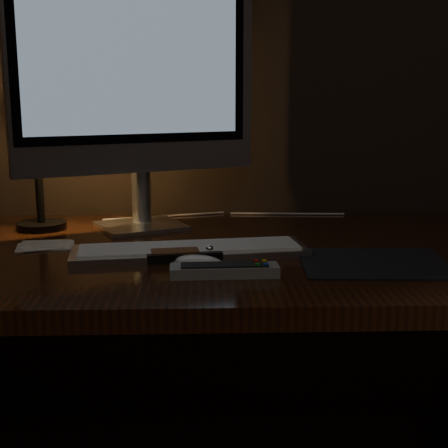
{
  "coord_description": "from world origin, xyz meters",
  "views": [
    {
      "loc": [
        0.01,
        0.6,
        1.06
      ],
      "look_at": [
        0.05,
        1.73,
        0.83
      ],
      "focal_mm": 50.0,
      "sensor_mm": 36.0,
      "label": 1
    }
  ],
  "objects_px": {
    "monitor": "(137,73)",
    "keyboard": "(190,250)",
    "mouse": "(199,264)",
    "desk_lamp": "(43,119)",
    "desk": "(197,296)",
    "tv_remote": "(224,270)",
    "media_remote": "(184,255)"
  },
  "relations": [
    {
      "from": "monitor",
      "to": "keyboard",
      "type": "bearing_deg",
      "value": -89.33
    },
    {
      "from": "mouse",
      "to": "desk_lamp",
      "type": "bearing_deg",
      "value": 159.22
    },
    {
      "from": "desk",
      "to": "tv_remote",
      "type": "distance_m",
      "value": 0.31
    },
    {
      "from": "desk",
      "to": "desk_lamp",
      "type": "relative_size",
      "value": 4.16
    },
    {
      "from": "keyboard",
      "to": "mouse",
      "type": "xyz_separation_m",
      "value": [
        0.02,
        -0.11,
        -0.0
      ]
    },
    {
      "from": "tv_remote",
      "to": "desk",
      "type": "bearing_deg",
      "value": 98.46
    },
    {
      "from": "monitor",
      "to": "desk_lamp",
      "type": "height_order",
      "value": "monitor"
    },
    {
      "from": "tv_remote",
      "to": "desk_lamp",
      "type": "distance_m",
      "value": 0.6
    },
    {
      "from": "monitor",
      "to": "keyboard",
      "type": "relative_size",
      "value": 1.3
    },
    {
      "from": "desk",
      "to": "mouse",
      "type": "bearing_deg",
      "value": -88.51
    },
    {
      "from": "desk",
      "to": "mouse",
      "type": "distance_m",
      "value": 0.27
    },
    {
      "from": "desk",
      "to": "media_remote",
      "type": "xyz_separation_m",
      "value": [
        -0.02,
        -0.16,
        0.14
      ]
    },
    {
      "from": "keyboard",
      "to": "tv_remote",
      "type": "bearing_deg",
      "value": -75.4
    },
    {
      "from": "media_remote",
      "to": "desk_lamp",
      "type": "xyz_separation_m",
      "value": [
        -0.32,
        0.26,
        0.25
      ]
    },
    {
      "from": "desk",
      "to": "tv_remote",
      "type": "relative_size",
      "value": 8.32
    },
    {
      "from": "monitor",
      "to": "tv_remote",
      "type": "bearing_deg",
      "value": -90.59
    },
    {
      "from": "keyboard",
      "to": "media_remote",
      "type": "distance_m",
      "value": 0.04
    },
    {
      "from": "desk",
      "to": "desk_lamp",
      "type": "height_order",
      "value": "desk_lamp"
    },
    {
      "from": "keyboard",
      "to": "tv_remote",
      "type": "relative_size",
      "value": 2.43
    },
    {
      "from": "desk",
      "to": "media_remote",
      "type": "relative_size",
      "value": 10.68
    },
    {
      "from": "tv_remote",
      "to": "desk_lamp",
      "type": "xyz_separation_m",
      "value": [
        -0.39,
        0.37,
        0.25
      ]
    },
    {
      "from": "media_remote",
      "to": "tv_remote",
      "type": "xyz_separation_m",
      "value": [
        0.07,
        -0.11,
        0.0
      ]
    },
    {
      "from": "media_remote",
      "to": "desk_lamp",
      "type": "relative_size",
      "value": 0.39
    },
    {
      "from": "keyboard",
      "to": "mouse",
      "type": "height_order",
      "value": "same"
    },
    {
      "from": "monitor",
      "to": "media_remote",
      "type": "xyz_separation_m",
      "value": [
        0.11,
        -0.3,
        -0.35
      ]
    },
    {
      "from": "keyboard",
      "to": "mouse",
      "type": "bearing_deg",
      "value": -87.76
    },
    {
      "from": "mouse",
      "to": "desk",
      "type": "bearing_deg",
      "value": 113.44
    },
    {
      "from": "keyboard",
      "to": "desk_lamp",
      "type": "height_order",
      "value": "desk_lamp"
    },
    {
      "from": "monitor",
      "to": "desk_lamp",
      "type": "relative_size",
      "value": 1.59
    },
    {
      "from": "keyboard",
      "to": "media_remote",
      "type": "relative_size",
      "value": 3.12
    },
    {
      "from": "monitor",
      "to": "media_remote",
      "type": "distance_m",
      "value": 0.47
    },
    {
      "from": "monitor",
      "to": "mouse",
      "type": "distance_m",
      "value": 0.52
    }
  ]
}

